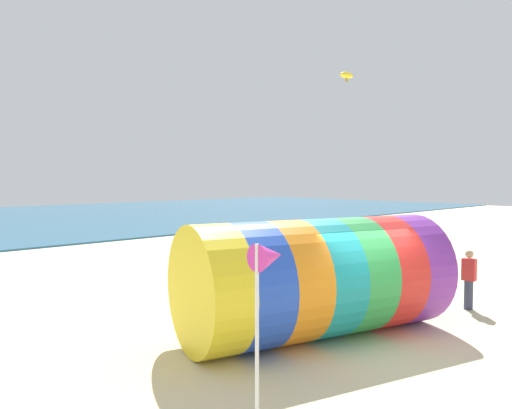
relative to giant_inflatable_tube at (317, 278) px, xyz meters
The scene contains 5 objects.
ground_plane 1.68m from the giant_inflatable_tube, 61.11° to the right, with size 120.00×120.00×0.00m, color beige.
giant_inflatable_tube is the anchor object (origin of this frame).
kite_handler 5.16m from the giant_inflatable_tube, 16.69° to the right, with size 0.24×0.37×1.68m.
kite_yellow_parafoil 8.73m from the giant_inflatable_tube, 29.91° to the left, with size 0.68×0.35×0.37m.
beach_flag 5.48m from the giant_inflatable_tube, 147.92° to the right, with size 0.47×0.36×2.87m.
Camera 1 is at (-9.48, -6.37, 3.68)m, focal length 35.00 mm.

